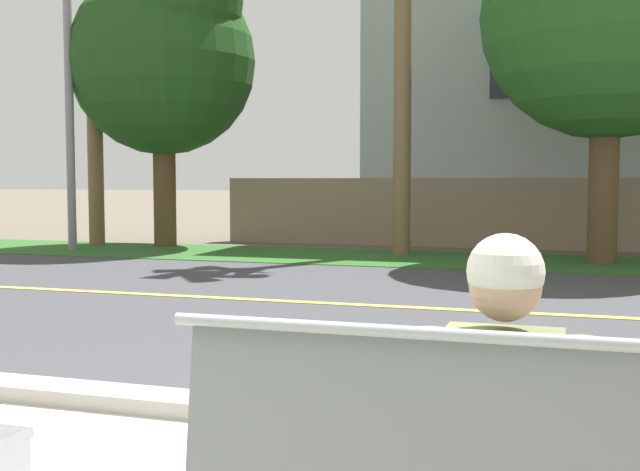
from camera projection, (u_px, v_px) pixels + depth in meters
ground_plane at (435, 289)px, 9.87m from camera, size 140.00×140.00×0.00m
curb_edge at (281, 414)px, 4.48m from camera, size 44.00×0.30×0.11m
street_asphalt at (413, 308)px, 8.44m from camera, size 52.00×8.00×0.01m
road_centre_line at (413, 308)px, 8.44m from camera, size 48.00×0.14×0.01m
far_verge_grass at (467, 260)px, 13.25m from camera, size 48.00×2.80×0.02m
seated_person_olive at (505, 420)px, 2.37m from camera, size 0.52×0.68×1.25m
streetlamp at (74, 29)px, 14.96m from camera, size 0.24×2.10×7.48m
shade_tree_far_left at (166, 47)px, 15.60m from camera, size 3.74×3.74×6.17m
garden_wall at (537, 214)px, 15.38m from camera, size 13.00×0.36×1.40m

